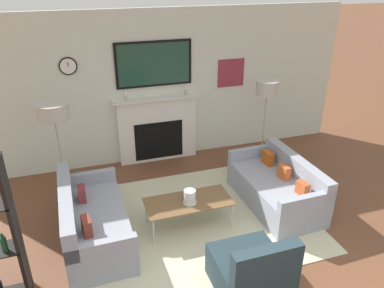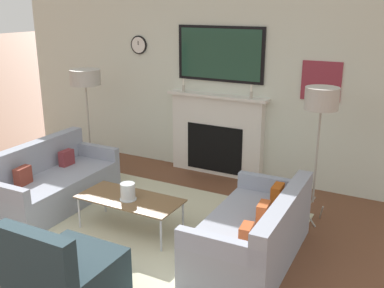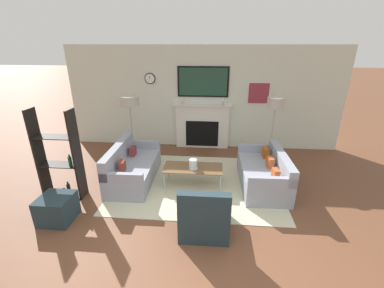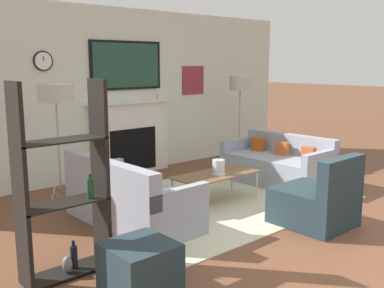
# 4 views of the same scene
# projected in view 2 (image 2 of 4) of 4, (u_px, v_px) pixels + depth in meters

# --- Properties ---
(fireplace_wall) EXTENTS (7.29, 0.28, 2.70)m
(fireplace_wall) POSITION_uv_depth(u_px,v_px,m) (220.00, 92.00, 6.58)
(fireplace_wall) COLOR silver
(fireplace_wall) RESTS_ON ground_plane
(area_rug) EXTENTS (3.34, 2.58, 0.01)m
(area_rug) POSITION_uv_depth(u_px,v_px,m) (142.00, 228.00, 5.18)
(area_rug) COLOR beige
(area_rug) RESTS_ON ground_plane
(couch_left) EXTENTS (0.83, 1.72, 0.79)m
(couch_left) POSITION_uv_depth(u_px,v_px,m) (52.00, 184.00, 5.72)
(couch_left) COLOR #9095A3
(couch_left) RESTS_ON ground_plane
(couch_right) EXTENTS (0.87, 1.64, 0.73)m
(couch_right) POSITION_uv_depth(u_px,v_px,m) (254.00, 234.00, 4.49)
(couch_right) COLOR #9095A3
(couch_right) RESTS_ON ground_plane
(armchair) EXTENTS (0.75, 0.80, 0.84)m
(armchair) POSITION_uv_depth(u_px,v_px,m) (65.00, 277.00, 3.79)
(armchair) COLOR #213238
(armchair) RESTS_ON ground_plane
(coffee_table) EXTENTS (1.18, 0.54, 0.40)m
(coffee_table) POSITION_uv_depth(u_px,v_px,m) (130.00, 200.00, 5.02)
(coffee_table) COLOR brown
(coffee_table) RESTS_ON ground_plane
(hurricane_candle) EXTENTS (0.19, 0.19, 0.19)m
(hurricane_candle) POSITION_uv_depth(u_px,v_px,m) (128.00, 192.00, 4.95)
(hurricane_candle) COLOR silver
(hurricane_candle) RESTS_ON coffee_table
(floor_lamp_left) EXTENTS (0.44, 0.44, 1.58)m
(floor_lamp_left) POSITION_uv_depth(u_px,v_px,m) (85.00, 79.00, 6.44)
(floor_lamp_left) COLOR #9E998E
(floor_lamp_left) RESTS_ON ground_plane
(floor_lamp_right) EXTENTS (0.37, 0.37, 1.62)m
(floor_lamp_right) POSITION_uv_depth(u_px,v_px,m) (322.00, 101.00, 4.92)
(floor_lamp_right) COLOR #9E998E
(floor_lamp_right) RESTS_ON ground_plane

